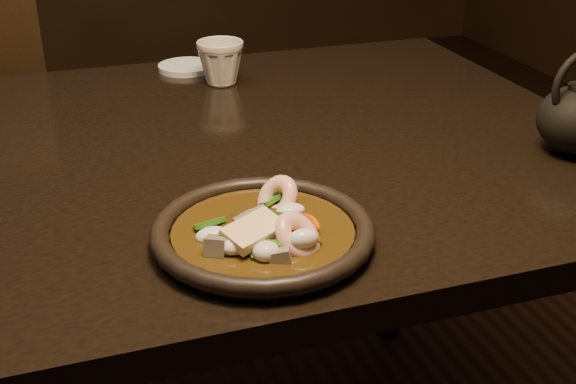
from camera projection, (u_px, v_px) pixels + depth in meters
name	position (u px, v px, depth m)	size (l,w,h in m)	color
table	(79.00, 208.00, 1.06)	(1.60, 0.90, 0.75)	black
plate	(263.00, 233.00, 0.81)	(0.25, 0.25, 0.03)	black
stirfry	(265.00, 231.00, 0.80)	(0.14, 0.17, 0.05)	#342309
saucer_right	(186.00, 67.00, 1.41)	(0.11, 0.11, 0.01)	silver
tea_cup	(221.00, 61.00, 1.31)	(0.09, 0.08, 0.09)	beige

